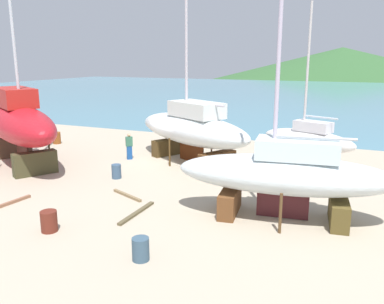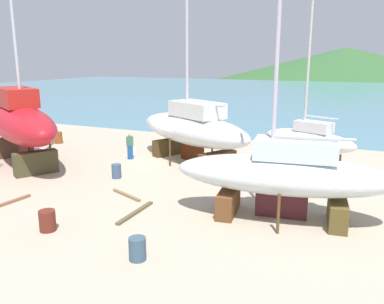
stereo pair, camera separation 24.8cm
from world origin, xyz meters
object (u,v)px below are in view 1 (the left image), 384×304
Objects in this scene: worker at (129,146)px; barrel_tar_black at (141,249)px; barrel_rust_near at (49,221)px; barrel_tipped_center at (35,133)px; sailboat_large_starboard at (285,174)px; sailboat_far_slipway at (308,141)px; sailboat_mid_port at (192,128)px; barrel_tipped_left at (57,138)px; barrel_by_slipway at (116,171)px; sailboat_small_center at (19,123)px.

worker is 13.99m from barrel_tar_black.
worker is at bearing 123.75° from barrel_tar_black.
barrel_rust_near is (3.30, -11.08, -0.50)m from worker.
barrel_tipped_center is at bearing -148.73° from worker.
sailboat_large_starboard reaches higher than sailboat_far_slipway.
worker is at bearing 42.19° from sailboat_mid_port.
sailboat_far_slipway is 10.60× the size of barrel_tipped_left.
worker is (-11.27, -2.16, -0.86)m from sailboat_far_slipway.
barrel_by_slipway is (1.67, -4.03, -0.52)m from worker.
worker is 11.57m from barrel_rust_near.
barrel_rust_near is (-4.47, 0.55, 0.02)m from barrel_tar_black.
sailboat_large_starboard is at bearing 18.64° from worker.
worker is at bearing 65.48° from sailboat_small_center.
barrel_by_slipway is at bearing 128.74° from barrel_tar_black.
worker is at bearing 33.19° from sailboat_far_slipway.
worker is 11.90m from barrel_tipped_center.
worker is at bearing -14.04° from barrel_tipped_left.
sailboat_far_slipway is at bearing -142.58° from sailboat_mid_port.
barrel_rust_near is at bearing 114.41° from sailboat_mid_port.
sailboat_far_slipway is 14.29m from barrel_tar_black.
worker reaches higher than barrel_tipped_center.
sailboat_mid_port is (9.59, 4.95, -0.48)m from sailboat_small_center.
sailboat_large_starboard is 21.19m from barrel_tipped_left.
barrel_tipped_left is (-2.59, 5.95, -2.25)m from sailboat_small_center.
barrel_rust_near is (-8.16, -4.96, -1.57)m from sailboat_large_starboard.
sailboat_mid_port is at bearing 60.57° from worker.
sailboat_small_center is 17.82m from sailboat_far_slipway.
sailboat_far_slipway is at bearing -2.55° from barrel_tipped_center.
sailboat_large_starboard is 17.23× the size of barrel_rust_near.
sailboat_far_slipway is at bearing 75.76° from barrel_tar_black.
sailboat_mid_port is 17.87× the size of barrel_by_slipway.
sailboat_mid_port reaches higher than barrel_tar_black.
barrel_tipped_left is at bearing -30.53° from sailboat_large_starboard.
barrel_by_slipway is at bearing 55.16° from sailboat_far_slipway.
barrel_tipped_center reaches higher than barrel_tar_black.
barrel_tipped_left reaches higher than barrel_tar_black.
sailboat_small_center is 9.59m from barrel_tipped_center.
barrel_tipped_left is (-8.05, 2.01, -0.46)m from worker.
sailboat_small_center reaches higher than sailboat_large_starboard.
barrel_tipped_center is at bearing -29.95° from sailboat_large_starboard.
barrel_tipped_center is 1.04× the size of barrel_tar_black.
barrel_tipped_center is 3.61m from barrel_tipped_left.
sailboat_large_starboard is 1.47× the size of sailboat_far_slipway.
sailboat_large_starboard reaches higher than worker.
barrel_tipped_left is at bearing 139.23° from barrel_tar_black.
barrel_rust_near is (8.75, -7.14, -2.29)m from sailboat_small_center.
sailboat_small_center reaches higher than barrel_rust_near.
barrel_by_slipway is 7.24m from barrel_rust_near.
barrel_tipped_left is 1.16× the size of barrel_tar_black.
barrel_by_slipway is at bearing 28.93° from sailboat_small_center.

